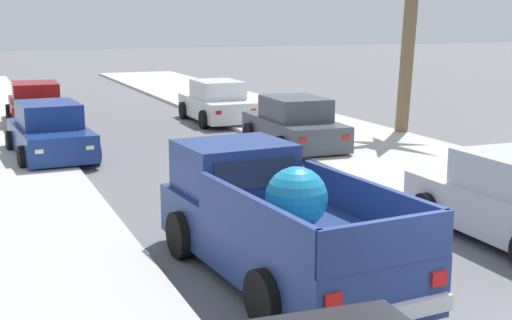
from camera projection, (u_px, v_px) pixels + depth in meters
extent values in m
cube|color=beige|center=(366.00, 147.00, 20.80)|extent=(4.91, 60.00, 0.12)
cube|color=silver|center=(20.00, 174.00, 17.17)|extent=(0.16, 60.00, 0.10)
cube|color=silver|center=(335.00, 149.00, 20.41)|extent=(0.16, 60.00, 0.10)
cube|color=navy|center=(281.00, 239.00, 10.39)|extent=(2.30, 5.23, 0.80)
cube|color=navy|center=(234.00, 166.00, 11.63)|extent=(1.83, 1.63, 0.80)
cube|color=#283342|center=(255.00, 174.00, 10.96)|extent=(1.38, 0.16, 0.44)
cube|color=#283342|center=(216.00, 157.00, 12.29)|extent=(1.46, 0.17, 0.48)
cube|color=navy|center=(251.00, 217.00, 9.10)|extent=(0.35, 3.30, 0.56)
cube|color=navy|center=(367.00, 201.00, 9.90)|extent=(0.35, 3.30, 0.56)
cube|color=navy|center=(387.00, 243.00, 8.06)|extent=(1.88, 0.24, 0.56)
cube|color=silver|center=(389.00, 315.00, 8.15)|extent=(1.83, 0.26, 0.20)
cylinder|color=black|center=(181.00, 235.00, 11.34)|extent=(0.32, 0.78, 0.76)
cylinder|color=black|center=(288.00, 219.00, 12.20)|extent=(0.32, 0.78, 0.76)
cylinder|color=black|center=(266.00, 298.00, 8.77)|extent=(0.32, 0.78, 0.76)
cylinder|color=black|center=(393.00, 273.00, 9.64)|extent=(0.32, 0.78, 0.76)
cube|color=red|center=(333.00, 301.00, 7.78)|extent=(0.22, 0.06, 0.18)
cube|color=red|center=(439.00, 279.00, 8.45)|extent=(0.22, 0.06, 0.18)
sphere|color=#198CBF|center=(296.00, 198.00, 9.48)|extent=(0.85, 0.85, 0.85)
cube|color=#474C56|center=(294.00, 131.00, 20.68)|extent=(1.94, 4.27, 0.72)
cube|color=#474C56|center=(295.00, 108.00, 20.46)|extent=(1.61, 2.16, 0.64)
cube|color=#283342|center=(283.00, 105.00, 21.35)|extent=(1.37, 0.14, 0.52)
cube|color=#283342|center=(309.00, 113.00, 19.57)|extent=(1.34, 0.14, 0.50)
cylinder|color=black|center=(250.00, 133.00, 21.62)|extent=(0.25, 0.65, 0.64)
cylinder|color=black|center=(304.00, 130.00, 22.23)|extent=(0.25, 0.65, 0.64)
cylinder|color=black|center=(282.00, 147.00, 19.23)|extent=(0.25, 0.65, 0.64)
cylinder|color=black|center=(341.00, 144.00, 19.83)|extent=(0.25, 0.65, 0.64)
cube|color=red|center=(303.00, 140.00, 18.51)|extent=(0.20, 0.05, 0.12)
cube|color=white|center=(250.00, 120.00, 22.41)|extent=(0.20, 0.05, 0.10)
cube|color=red|center=(346.00, 137.00, 18.93)|extent=(0.20, 0.05, 0.12)
cube|color=white|center=(286.00, 118.00, 22.82)|extent=(0.20, 0.05, 0.10)
cube|color=#283342|center=(485.00, 164.00, 12.79)|extent=(1.37, 0.09, 0.52)
cylinder|color=black|center=(427.00, 210.00, 13.03)|extent=(0.23, 0.64, 0.64)
cylinder|color=black|center=(505.00, 200.00, 13.68)|extent=(0.23, 0.64, 0.64)
cube|color=white|center=(415.00, 184.00, 13.81)|extent=(0.20, 0.04, 0.10)
cube|color=white|center=(467.00, 179.00, 14.26)|extent=(0.20, 0.04, 0.10)
cube|color=maroon|center=(36.00, 110.00, 25.24)|extent=(1.91, 4.26, 0.72)
cube|color=maroon|center=(35.00, 91.00, 25.01)|extent=(1.59, 2.15, 0.64)
cube|color=#283342|center=(34.00, 89.00, 25.90)|extent=(1.37, 0.13, 0.52)
cube|color=#283342|center=(37.00, 95.00, 24.12)|extent=(1.34, 0.13, 0.50)
cylinder|color=black|center=(9.00, 113.00, 26.17)|extent=(0.24, 0.65, 0.64)
cylinder|color=black|center=(59.00, 111.00, 26.78)|extent=(0.24, 0.65, 0.64)
cylinder|color=black|center=(11.00, 122.00, 23.78)|extent=(0.24, 0.65, 0.64)
cylinder|color=black|center=(66.00, 120.00, 24.39)|extent=(0.24, 0.65, 0.64)
cube|color=red|center=(20.00, 116.00, 23.06)|extent=(0.20, 0.05, 0.12)
cube|color=white|center=(16.00, 102.00, 26.95)|extent=(0.20, 0.05, 0.10)
cube|color=red|center=(60.00, 114.00, 23.49)|extent=(0.20, 0.05, 0.12)
cube|color=white|center=(49.00, 101.00, 27.37)|extent=(0.20, 0.05, 0.10)
cube|color=navy|center=(50.00, 139.00, 19.25)|extent=(1.98, 4.29, 0.72)
cube|color=navy|center=(48.00, 114.00, 19.20)|extent=(1.63, 2.18, 0.64)
cube|color=#283342|center=(55.00, 119.00, 18.34)|extent=(1.37, 0.15, 0.52)
cube|color=#283342|center=(43.00, 111.00, 20.06)|extent=(1.34, 0.15, 0.50)
cylinder|color=black|center=(95.00, 152.00, 18.52)|extent=(0.25, 0.65, 0.64)
cylinder|color=black|center=(23.00, 158.00, 17.76)|extent=(0.25, 0.65, 0.64)
cylinder|color=black|center=(75.00, 137.00, 20.82)|extent=(0.25, 0.65, 0.64)
cylinder|color=black|center=(11.00, 142.00, 20.06)|extent=(0.25, 0.65, 0.64)
cube|color=red|center=(60.00, 123.00, 21.36)|extent=(0.20, 0.05, 0.12)
cube|color=white|center=(90.00, 148.00, 17.62)|extent=(0.20, 0.05, 0.10)
cube|color=red|center=(16.00, 126.00, 20.83)|extent=(0.20, 0.05, 0.12)
cube|color=white|center=(39.00, 152.00, 17.10)|extent=(0.20, 0.05, 0.10)
cube|color=silver|center=(217.00, 108.00, 25.93)|extent=(1.83, 4.23, 0.72)
cube|color=silver|center=(218.00, 89.00, 25.71)|extent=(1.56, 2.13, 0.64)
cube|color=#283342|center=(209.00, 88.00, 26.60)|extent=(1.37, 0.10, 0.52)
cube|color=#283342|center=(226.00, 93.00, 24.83)|extent=(1.34, 0.10, 0.50)
cylinder|color=black|center=(184.00, 110.00, 26.84)|extent=(0.23, 0.64, 0.64)
cylinder|color=black|center=(228.00, 108.00, 27.49)|extent=(0.23, 0.64, 0.64)
cylinder|color=black|center=(204.00, 119.00, 24.47)|extent=(0.23, 0.64, 0.64)
cylinder|color=black|center=(253.00, 117.00, 25.11)|extent=(0.23, 0.64, 0.64)
cube|color=red|center=(219.00, 113.00, 23.76)|extent=(0.20, 0.04, 0.12)
cube|color=white|center=(185.00, 100.00, 27.62)|extent=(0.20, 0.04, 0.10)
cube|color=red|center=(254.00, 111.00, 24.21)|extent=(0.20, 0.04, 0.12)
cube|color=white|center=(215.00, 99.00, 28.06)|extent=(0.20, 0.04, 0.10)
cylinder|color=brown|center=(408.00, 47.00, 22.48)|extent=(0.42, 0.81, 5.77)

